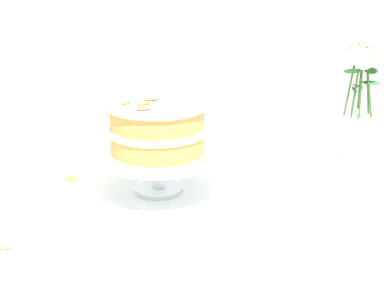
% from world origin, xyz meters
% --- Properties ---
extents(dining_table, '(1.40, 1.00, 0.74)m').
position_xyz_m(dining_table, '(0.00, -0.02, 0.65)').
color(dining_table, white).
rests_on(dining_table, ground).
extents(linen_napkin, '(0.38, 0.38, 0.00)m').
position_xyz_m(linen_napkin, '(-0.12, 0.04, 0.74)').
color(linen_napkin, white).
rests_on(linen_napkin, dining_table).
extents(cake_stand, '(0.29, 0.29, 0.10)m').
position_xyz_m(cake_stand, '(-0.12, 0.04, 0.82)').
color(cake_stand, silver).
rests_on(cake_stand, linen_napkin).
extents(layer_cake, '(0.22, 0.22, 0.13)m').
position_xyz_m(layer_cake, '(-0.12, 0.04, 0.90)').
color(layer_cake, tan).
rests_on(layer_cake, cake_stand).
extents(flower_vase, '(0.12, 0.12, 0.35)m').
position_xyz_m(flower_vase, '(0.45, 0.11, 0.91)').
color(flower_vase, silver).
rests_on(flower_vase, dining_table).
extents(loose_petal_0, '(0.05, 0.05, 0.01)m').
position_xyz_m(loose_petal_0, '(-0.30, 0.19, 0.74)').
color(loose_petal_0, orange).
rests_on(loose_petal_0, dining_table).
extents(loose_petal_1, '(0.05, 0.04, 0.00)m').
position_xyz_m(loose_petal_1, '(-0.47, -0.12, 0.74)').
color(loose_petal_1, '#E56B51').
rests_on(loose_petal_1, dining_table).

